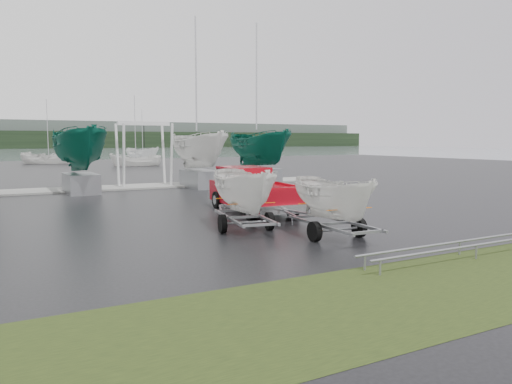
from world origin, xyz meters
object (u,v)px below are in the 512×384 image
trailer_hitched (335,162)px  boat_hoist (144,145)px  trailer_parked (244,153)px  pickup_truck (250,189)px

trailer_hitched → boat_hoist: (-0.30, 18.90, 0.35)m
trailer_parked → boat_hoist: 16.50m
pickup_truck → boat_hoist: (-0.74, 12.66, 1.71)m
pickup_truck → trailer_parked: 4.66m
pickup_truck → trailer_parked: (-2.21, -3.77, 1.60)m
pickup_truck → trailer_hitched: (-0.44, -6.23, 1.36)m
trailer_hitched → trailer_parked: trailer_parked is taller
trailer_parked → boat_hoist: (1.47, 16.44, 0.11)m
pickup_truck → trailer_parked: size_ratio=1.20×
pickup_truck → boat_hoist: 12.80m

